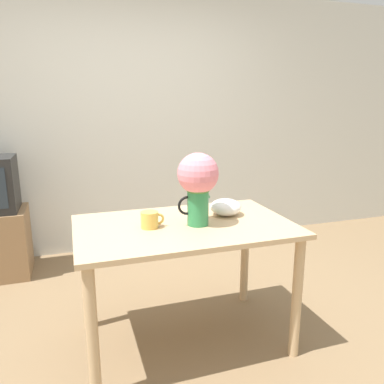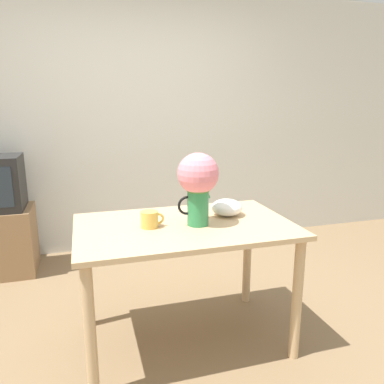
% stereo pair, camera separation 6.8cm
% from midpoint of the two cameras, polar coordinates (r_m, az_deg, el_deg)
% --- Properties ---
extents(ground_plane, '(12.00, 12.00, 0.00)m').
position_cam_midpoint_polar(ground_plane, '(2.53, -3.06, -22.91)').
color(ground_plane, '#7F6647').
extents(wall_back, '(8.00, 0.05, 2.60)m').
position_cam_midpoint_polar(wall_back, '(3.89, -10.69, 10.26)').
color(wall_back, silver).
rests_on(wall_back, ground_plane).
extents(table, '(1.29, 0.81, 0.79)m').
position_cam_midpoint_polar(table, '(2.30, -1.99, -7.68)').
color(table, tan).
rests_on(table, ground_plane).
extents(flower_vase, '(0.25, 0.24, 0.43)m').
position_cam_midpoint_polar(flower_vase, '(2.18, 0.02, 1.74)').
color(flower_vase, '#2D844C').
rests_on(flower_vase, table).
extents(coffee_mug, '(0.14, 0.10, 0.10)m').
position_cam_midpoint_polar(coffee_mug, '(2.20, -7.28, -4.22)').
color(coffee_mug, gold).
rests_on(coffee_mug, table).
extents(white_bowl, '(0.20, 0.20, 0.11)m').
position_cam_midpoint_polar(white_bowl, '(2.43, 4.37, -2.31)').
color(white_bowl, white).
rests_on(white_bowl, table).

